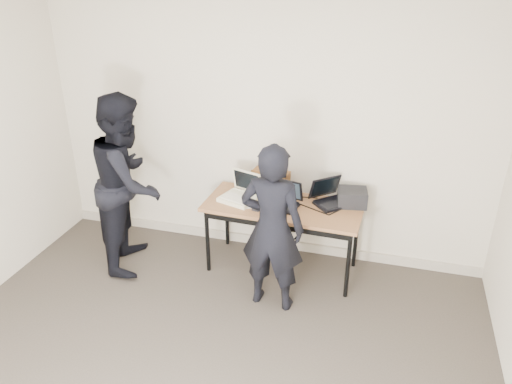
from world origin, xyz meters
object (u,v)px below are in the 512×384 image
at_px(desk, 283,211).
at_px(leather_satchel, 271,182).
at_px(equipment_box, 352,197).
at_px(person_typist, 272,229).
at_px(laptop_beige, 240,194).
at_px(laptop_center, 283,200).
at_px(laptop_right, 330,198).
at_px(person_observer, 128,182).

bearing_deg(desk, leather_satchel, 130.66).
height_order(leather_satchel, equipment_box, leather_satchel).
bearing_deg(person_typist, equipment_box, -125.52).
relative_size(laptop_beige, laptop_center, 1.14).
bearing_deg(person_typist, laptop_center, -83.46).
relative_size(desk, equipment_box, 5.59).
bearing_deg(person_typist, desk, -83.30).
bearing_deg(person_typist, laptop_beige, -47.42).
distance_m(desk, person_typist, 0.56).
xyz_separation_m(equipment_box, person_typist, (-0.60, -0.74, -0.03)).
bearing_deg(leather_satchel, person_typist, -66.73).
distance_m(laptop_beige, leather_satchel, 0.33).
distance_m(laptop_beige, laptop_right, 0.87).
bearing_deg(equipment_box, person_observer, -168.50).
xyz_separation_m(laptop_center, person_typist, (0.03, -0.57, -0.00)).
xyz_separation_m(laptop_beige, person_observer, (-1.06, -0.26, 0.11)).
distance_m(desk, equipment_box, 0.67).
bearing_deg(laptop_center, leather_satchel, 143.79).
height_order(laptop_right, person_observer, person_observer).
bearing_deg(equipment_box, laptop_beige, -170.69).
relative_size(desk, laptop_right, 3.38).
xyz_separation_m(laptop_center, person_observer, (-1.49, -0.26, 0.11)).
distance_m(laptop_right, person_typist, 0.83).
xyz_separation_m(desk, laptop_right, (0.42, 0.18, 0.11)).
height_order(leather_satchel, person_observer, person_observer).
bearing_deg(laptop_beige, equipment_box, 27.08).
height_order(laptop_center, person_observer, person_observer).
bearing_deg(laptop_beige, laptop_center, 17.72).
bearing_deg(desk, laptop_center, 90.44).
bearing_deg(laptop_center, desk, -78.80).
relative_size(leather_satchel, person_typist, 0.25).
relative_size(desk, person_typist, 0.99).
relative_size(laptop_right, leather_satchel, 1.19).
bearing_deg(laptop_right, laptop_center, 158.11).
relative_size(laptop_center, person_observer, 0.20).
height_order(laptop_beige, equipment_box, laptop_beige).
relative_size(laptop_center, person_typist, 0.23).
xyz_separation_m(desk, person_observer, (-1.49, -0.24, 0.22)).
bearing_deg(leather_satchel, desk, -43.60).
bearing_deg(leather_satchel, laptop_right, 3.48).
bearing_deg(laptop_right, desk, 160.14).
bearing_deg(person_observer, equipment_box, -93.34).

